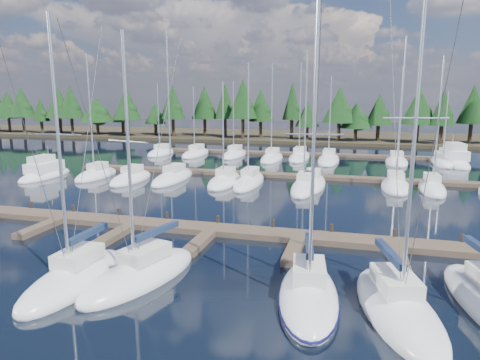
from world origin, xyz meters
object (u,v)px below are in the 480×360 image
(front_sailboat_4, at_px, (309,295))
(front_sailboat_2, at_px, (75,278))
(motor_yacht_right, at_px, (453,161))
(main_dock, at_px, (211,232))
(front_sailboat_3, at_px, (141,274))
(front_sailboat_5, at_px, (397,307))
(motor_yacht_left, at_px, (45,173))

(front_sailboat_4, bearing_deg, front_sailboat_2, -174.01)
(front_sailboat_2, relative_size, motor_yacht_right, 1.33)
(main_dock, bearing_deg, motor_yacht_right, 59.30)
(front_sailboat_3, distance_m, front_sailboat_5, 12.48)
(front_sailboat_4, bearing_deg, motor_yacht_left, 145.04)
(front_sailboat_2, relative_size, motor_yacht_left, 1.59)
(front_sailboat_2, distance_m, front_sailboat_4, 11.64)
(main_dock, relative_size, front_sailboat_5, 2.86)
(front_sailboat_4, relative_size, motor_yacht_left, 1.62)
(front_sailboat_2, xyz_separation_m, front_sailboat_4, (11.57, 1.21, -0.00))
(main_dock, xyz_separation_m, front_sailboat_3, (-1.12, -7.87, 0.08))
(front_sailboat_4, bearing_deg, front_sailboat_5, -3.47)
(main_dock, distance_m, motor_yacht_right, 44.45)
(front_sailboat_5, bearing_deg, motor_yacht_left, 147.67)
(front_sailboat_3, distance_m, motor_yacht_right, 51.88)
(main_dock, relative_size, front_sailboat_3, 3.36)
(main_dock, distance_m, motor_yacht_left, 30.08)
(front_sailboat_4, distance_m, motor_yacht_right, 48.63)
(front_sailboat_4, height_order, front_sailboat_5, front_sailboat_5)
(front_sailboat_3, height_order, motor_yacht_left, front_sailboat_3)
(main_dock, distance_m, front_sailboat_4, 10.95)
(front_sailboat_2, distance_m, motor_yacht_right, 54.44)
(front_sailboat_5, bearing_deg, front_sailboat_4, 176.53)
(front_sailboat_3, xyz_separation_m, motor_yacht_left, (-24.74, 23.23, 0.19))
(front_sailboat_4, bearing_deg, main_dock, 133.27)
(main_dock, bearing_deg, front_sailboat_3, -98.09)
(main_dock, xyz_separation_m, front_sailboat_5, (11.36, -8.20, 0.10))
(motor_yacht_left, bearing_deg, front_sailboat_4, -34.96)
(main_dock, height_order, front_sailboat_4, front_sailboat_4)
(motor_yacht_right, bearing_deg, main_dock, -120.70)
(motor_yacht_left, relative_size, motor_yacht_right, 0.83)
(front_sailboat_2, distance_m, front_sailboat_5, 15.46)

